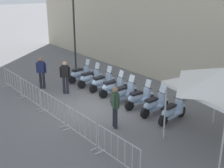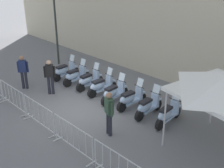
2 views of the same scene
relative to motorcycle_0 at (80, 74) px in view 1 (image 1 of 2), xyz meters
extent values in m
plane|color=slate|center=(3.57, -1.10, -0.45)|extent=(120.00, 120.00, 0.00)
cylinder|color=black|center=(-0.13, 0.69, -0.21)|extent=(0.23, 0.50, 0.48)
cylinder|color=black|center=(0.10, -0.53, -0.21)|extent=(0.23, 0.50, 0.48)
cube|color=#A8C1E0|center=(-0.02, 0.08, -0.17)|extent=(0.44, 0.91, 0.10)
ellipsoid|color=#A8C1E0|center=(0.04, -0.19, 0.07)|extent=(0.51, 0.89, 0.40)
cube|color=black|center=(0.03, -0.16, 0.29)|extent=(0.39, 0.64, 0.10)
cube|color=#A8C1E0|center=(-0.10, 0.50, 0.10)|extent=(0.36, 0.20, 0.60)
cylinder|color=black|center=(-0.10, 0.50, 0.43)|extent=(0.56, 0.14, 0.04)
cube|color=silver|center=(-0.11, 0.55, 0.61)|extent=(0.34, 0.20, 0.35)
cube|color=#A8C1E0|center=(-0.13, 0.69, 0.06)|extent=(0.26, 0.35, 0.06)
cylinder|color=black|center=(0.80, 0.85, -0.21)|extent=(0.24, 0.50, 0.48)
cylinder|color=black|center=(1.05, -0.37, -0.21)|extent=(0.24, 0.50, 0.48)
cube|color=#A8C1E0|center=(0.92, 0.24, -0.17)|extent=(0.45, 0.91, 0.10)
ellipsoid|color=#A8C1E0|center=(0.98, -0.03, 0.07)|extent=(0.53, 0.90, 0.40)
cube|color=black|center=(0.98, 0.00, 0.29)|extent=(0.40, 0.65, 0.10)
cube|color=#A8C1E0|center=(0.83, 0.66, 0.10)|extent=(0.36, 0.21, 0.60)
cylinder|color=black|center=(0.83, 0.66, 0.43)|extent=(0.56, 0.15, 0.04)
cube|color=silver|center=(0.82, 0.71, 0.61)|extent=(0.34, 0.20, 0.35)
cube|color=#A8C1E0|center=(0.80, 0.85, 0.06)|extent=(0.26, 0.35, 0.06)
cylinder|color=black|center=(1.72, 1.10, -0.21)|extent=(0.23, 0.50, 0.48)
cylinder|color=black|center=(1.97, -0.11, -0.21)|extent=(0.23, 0.50, 0.48)
cube|color=#A8C1E0|center=(1.85, 0.49, -0.17)|extent=(0.45, 0.91, 0.10)
ellipsoid|color=#A8C1E0|center=(1.91, 0.22, 0.07)|extent=(0.52, 0.90, 0.40)
cube|color=black|center=(1.90, 0.25, 0.29)|extent=(0.39, 0.64, 0.10)
cube|color=#A8C1E0|center=(1.76, 0.92, 0.10)|extent=(0.36, 0.21, 0.60)
cylinder|color=black|center=(1.76, 0.92, 0.43)|extent=(0.56, 0.15, 0.04)
cube|color=silver|center=(1.75, 0.97, 0.61)|extent=(0.34, 0.20, 0.35)
cube|color=#A8C1E0|center=(1.72, 1.10, 0.06)|extent=(0.26, 0.35, 0.06)
cylinder|color=black|center=(2.73, 1.24, -0.21)|extent=(0.19, 0.49, 0.48)
cylinder|color=black|center=(2.86, 0.01, -0.21)|extent=(0.19, 0.49, 0.48)
cube|color=#A8C1E0|center=(2.79, 0.63, -0.17)|extent=(0.37, 0.89, 0.10)
ellipsoid|color=#A8C1E0|center=(2.82, 0.35, 0.07)|extent=(0.45, 0.87, 0.40)
cube|color=black|center=(2.82, 0.38, 0.29)|extent=(0.34, 0.63, 0.10)
cube|color=#A8C1E0|center=(2.75, 1.06, 0.10)|extent=(0.35, 0.17, 0.60)
cylinder|color=black|center=(2.75, 1.06, 0.43)|extent=(0.56, 0.09, 0.04)
cube|color=silver|center=(2.74, 1.11, 0.61)|extent=(0.33, 0.17, 0.35)
cube|color=#A8C1E0|center=(2.73, 1.24, 0.06)|extent=(0.23, 0.34, 0.06)
cylinder|color=black|center=(3.61, 1.30, -0.21)|extent=(0.24, 0.50, 0.48)
cylinder|color=black|center=(3.89, 0.09, -0.21)|extent=(0.24, 0.50, 0.48)
cube|color=#A8C1E0|center=(3.75, 0.69, -0.17)|extent=(0.47, 0.91, 0.10)
ellipsoid|color=#A8C1E0|center=(3.81, 0.42, 0.07)|extent=(0.54, 0.90, 0.40)
cube|color=black|center=(3.81, 0.45, 0.29)|extent=(0.41, 0.65, 0.10)
cube|color=#A8C1E0|center=(3.65, 1.12, 0.10)|extent=(0.36, 0.21, 0.60)
cylinder|color=black|center=(3.65, 1.12, 0.43)|extent=(0.55, 0.16, 0.04)
cube|color=silver|center=(3.64, 1.17, 0.61)|extent=(0.34, 0.21, 0.35)
cube|color=#A8C1E0|center=(3.61, 1.30, 0.06)|extent=(0.27, 0.36, 0.06)
cylinder|color=black|center=(4.60, 1.58, -0.21)|extent=(0.19, 0.49, 0.48)
cylinder|color=black|center=(4.74, 0.34, -0.21)|extent=(0.19, 0.49, 0.48)
cube|color=#A8C1E0|center=(4.67, 0.96, -0.17)|extent=(0.37, 0.89, 0.10)
ellipsoid|color=#A8C1E0|center=(4.70, 0.68, 0.07)|extent=(0.45, 0.87, 0.40)
cube|color=black|center=(4.70, 0.71, 0.29)|extent=(0.35, 0.63, 0.10)
cube|color=#A8C1E0|center=(4.62, 1.39, 0.10)|extent=(0.35, 0.18, 0.60)
cylinder|color=black|center=(4.62, 1.39, 0.43)|extent=(0.56, 0.10, 0.04)
cube|color=silver|center=(4.62, 1.44, 0.61)|extent=(0.33, 0.17, 0.35)
cube|color=#A8C1E0|center=(4.60, 1.58, 0.06)|extent=(0.23, 0.34, 0.06)
cylinder|color=black|center=(5.49, 1.71, -0.21)|extent=(0.24, 0.50, 0.48)
cylinder|color=black|center=(5.74, 0.50, -0.21)|extent=(0.24, 0.50, 0.48)
cube|color=#A8C1E0|center=(5.62, 1.10, -0.17)|extent=(0.45, 0.91, 0.10)
ellipsoid|color=#A8C1E0|center=(5.67, 0.83, 0.07)|extent=(0.52, 0.90, 0.40)
cube|color=black|center=(5.67, 0.86, 0.29)|extent=(0.40, 0.64, 0.10)
cube|color=#A8C1E0|center=(5.53, 1.53, 0.10)|extent=(0.36, 0.21, 0.60)
cylinder|color=black|center=(5.53, 1.53, 0.43)|extent=(0.56, 0.15, 0.04)
cube|color=silver|center=(5.52, 1.58, 0.61)|extent=(0.34, 0.20, 0.35)
cube|color=#A8C1E0|center=(5.49, 1.71, 0.06)|extent=(0.26, 0.35, 0.06)
cylinder|color=black|center=(6.40, 1.92, -0.21)|extent=(0.25, 0.50, 0.48)
cylinder|color=black|center=(6.69, 0.71, -0.21)|extent=(0.25, 0.50, 0.48)
cube|color=#A8C1E0|center=(6.55, 1.32, -0.17)|extent=(0.47, 0.91, 0.10)
ellipsoid|color=#A8C1E0|center=(6.61, 1.04, 0.07)|extent=(0.55, 0.90, 0.40)
cube|color=black|center=(6.60, 1.08, 0.29)|extent=(0.41, 0.65, 0.10)
cube|color=#A8C1E0|center=(6.45, 1.74, 0.10)|extent=(0.36, 0.22, 0.60)
cylinder|color=black|center=(6.45, 1.74, 0.43)|extent=(0.55, 0.17, 0.04)
cube|color=silver|center=(6.43, 1.79, 0.61)|extent=(0.34, 0.21, 0.35)
cube|color=#A8C1E0|center=(6.40, 1.92, 0.06)|extent=(0.27, 0.36, 0.06)
cube|color=#B2B5B7|center=(-1.26, -3.86, -0.43)|extent=(0.11, 0.44, 0.04)
cube|color=#B2B5B7|center=(0.58, -3.55, -0.43)|extent=(0.11, 0.44, 0.04)
cylinder|color=#B2B5B7|center=(-1.34, -3.87, 0.07)|extent=(0.04, 0.04, 1.05)
cylinder|color=#B2B5B7|center=(0.66, -3.53, 0.07)|extent=(0.04, 0.04, 1.05)
cylinder|color=#B2B5B7|center=(-0.34, -3.70, 0.60)|extent=(2.00, 0.37, 0.04)
cylinder|color=#B2B5B7|center=(-0.34, -3.70, -0.27)|extent=(2.00, 0.37, 0.04)
cylinder|color=#B2B5B7|center=(-1.01, -3.81, 0.16)|extent=(0.02, 0.02, 0.87)
cylinder|color=#B2B5B7|center=(-0.67, -3.76, 0.16)|extent=(0.02, 0.02, 0.87)
cylinder|color=#B2B5B7|center=(-0.34, -3.70, 0.16)|extent=(0.02, 0.02, 0.87)
cylinder|color=#B2B5B7|center=(-0.01, -3.65, 0.16)|extent=(0.02, 0.02, 0.87)
cylinder|color=#B2B5B7|center=(0.32, -3.59, 0.16)|extent=(0.02, 0.02, 0.87)
cube|color=#B2B5B7|center=(0.86, -3.50, -0.43)|extent=(0.11, 0.44, 0.04)
cube|color=#B2B5B7|center=(2.69, -3.19, -0.43)|extent=(0.11, 0.44, 0.04)
cylinder|color=#B2B5B7|center=(0.78, -3.51, 0.07)|extent=(0.04, 0.04, 1.05)
cylinder|color=#B2B5B7|center=(2.77, -3.18, 0.07)|extent=(0.04, 0.04, 1.05)
cylinder|color=#B2B5B7|center=(1.77, -3.34, 0.60)|extent=(2.00, 0.37, 0.04)
cylinder|color=#B2B5B7|center=(1.77, -3.34, -0.27)|extent=(2.00, 0.37, 0.04)
cylinder|color=#B2B5B7|center=(1.11, -3.46, 0.16)|extent=(0.02, 0.02, 0.87)
cylinder|color=#B2B5B7|center=(1.44, -3.40, 0.16)|extent=(0.02, 0.02, 0.87)
cylinder|color=#B2B5B7|center=(1.77, -3.34, 0.16)|extent=(0.02, 0.02, 0.87)
cylinder|color=#B2B5B7|center=(2.11, -3.29, 0.16)|extent=(0.02, 0.02, 0.87)
cylinder|color=#B2B5B7|center=(2.44, -3.23, 0.16)|extent=(0.02, 0.02, 0.87)
cube|color=#B2B5B7|center=(2.97, -3.14, -0.43)|extent=(0.11, 0.44, 0.04)
cube|color=#B2B5B7|center=(4.81, -2.83, -0.43)|extent=(0.11, 0.44, 0.04)
cylinder|color=#B2B5B7|center=(2.89, -3.16, 0.07)|extent=(0.04, 0.04, 1.05)
cylinder|color=#B2B5B7|center=(4.89, -2.82, 0.07)|extent=(0.04, 0.04, 1.05)
cylinder|color=#B2B5B7|center=(3.89, -2.99, 0.60)|extent=(2.00, 0.37, 0.04)
cylinder|color=#B2B5B7|center=(3.89, -2.99, -0.27)|extent=(2.00, 0.37, 0.04)
cylinder|color=#B2B5B7|center=(3.22, -3.10, 0.16)|extent=(0.02, 0.02, 0.87)
cylinder|color=#B2B5B7|center=(3.56, -3.04, 0.16)|extent=(0.02, 0.02, 0.87)
cylinder|color=#B2B5B7|center=(3.89, -2.99, 0.16)|extent=(0.02, 0.02, 0.87)
cylinder|color=#B2B5B7|center=(4.22, -2.93, 0.16)|extent=(0.02, 0.02, 0.87)
cylinder|color=#B2B5B7|center=(4.55, -2.87, 0.16)|extent=(0.02, 0.02, 0.87)
cube|color=#B2B5B7|center=(5.08, -2.78, -0.43)|extent=(0.11, 0.44, 0.04)
cube|color=#B2B5B7|center=(6.92, -2.47, -0.43)|extent=(0.11, 0.44, 0.04)
cylinder|color=#B2B5B7|center=(5.01, -2.80, 0.07)|extent=(0.04, 0.04, 1.05)
cylinder|color=#B2B5B7|center=(7.00, -2.46, 0.07)|extent=(0.04, 0.04, 1.05)
cylinder|color=#B2B5B7|center=(6.00, -2.63, 0.60)|extent=(2.00, 0.37, 0.04)
cylinder|color=#B2B5B7|center=(6.00, -2.63, -0.27)|extent=(2.00, 0.37, 0.04)
cylinder|color=#B2B5B7|center=(5.34, -2.74, 0.16)|extent=(0.02, 0.02, 0.87)
cylinder|color=#B2B5B7|center=(5.67, -2.69, 0.16)|extent=(0.02, 0.02, 0.87)
cylinder|color=#B2B5B7|center=(6.00, -2.63, 0.16)|extent=(0.02, 0.02, 0.87)
cylinder|color=#B2B5B7|center=(6.34, -2.57, 0.16)|extent=(0.02, 0.02, 0.87)
cylinder|color=#B2B5B7|center=(6.67, -2.52, 0.16)|extent=(0.02, 0.02, 0.87)
cube|color=#B2B5B7|center=(7.20, -2.43, -0.43)|extent=(0.11, 0.44, 0.04)
cylinder|color=#B2B5B7|center=(7.12, -2.44, 0.07)|extent=(0.04, 0.04, 1.05)
cylinder|color=#B2B5B7|center=(9.12, -2.10, 0.07)|extent=(0.04, 0.04, 1.05)
cylinder|color=#B2B5B7|center=(8.12, -2.27, 0.60)|extent=(2.00, 0.37, 0.04)
cylinder|color=#B2B5B7|center=(8.12, -2.27, -0.27)|extent=(2.00, 0.37, 0.04)
cylinder|color=#B2B5B7|center=(7.45, -2.38, 0.16)|extent=(0.02, 0.02, 0.87)
cylinder|color=#B2B5B7|center=(7.79, -2.33, 0.16)|extent=(0.02, 0.02, 0.87)
cylinder|color=#B2B5B7|center=(8.12, -2.27, 0.16)|extent=(0.02, 0.02, 0.87)
cylinder|color=#B2B5B7|center=(8.45, -2.22, 0.16)|extent=(0.02, 0.02, 0.87)
cylinder|color=#B2B5B7|center=(8.78, -2.16, 0.16)|extent=(0.02, 0.02, 0.87)
cylinder|color=#2D332D|center=(-2.44, 0.77, 1.87)|extent=(0.12, 0.12, 4.64)
cylinder|color=#23232D|center=(5.76, -1.04, 0.00)|extent=(0.14, 0.14, 0.90)
cylinder|color=#23232D|center=(5.94, -1.07, 0.00)|extent=(0.14, 0.14, 0.90)
cube|color=#2D4733|center=(5.85, -1.06, 0.75)|extent=(0.39, 0.28, 0.60)
sphere|color=#9E7051|center=(5.85, -1.06, 1.17)|extent=(0.22, 0.22, 0.22)
cylinder|color=#2D4733|center=(5.62, -1.01, 0.70)|extent=(0.09, 0.09, 0.55)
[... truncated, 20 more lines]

